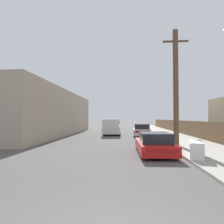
% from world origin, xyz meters
% --- Properties ---
extents(sidewalk_curb, '(4.20, 63.00, 0.12)m').
position_xyz_m(sidewalk_curb, '(5.30, 23.50, 0.06)').
color(sidewalk_curb, '#9E998E').
rests_on(sidewalk_curb, ground).
extents(discarded_fridge, '(1.10, 1.85, 0.79)m').
position_xyz_m(discarded_fridge, '(3.76, 7.33, 0.50)').
color(discarded_fridge, white).
rests_on(discarded_fridge, sidewalk_curb).
extents(parked_sports_car_red, '(1.95, 4.67, 1.23)m').
position_xyz_m(parked_sports_car_red, '(1.91, 8.85, 0.56)').
color(parked_sports_car_red, red).
rests_on(parked_sports_car_red, ground).
extents(car_parked_mid, '(2.12, 4.22, 1.37)m').
position_xyz_m(car_parked_mid, '(2.11, 20.35, 0.64)').
color(car_parked_mid, silver).
rests_on(car_parked_mid, ground).
extents(pickup_truck, '(2.09, 5.80, 1.93)m').
position_xyz_m(pickup_truck, '(-1.45, 21.69, 0.96)').
color(pickup_truck, silver).
rests_on(pickup_truck, ground).
extents(utility_pole, '(1.80, 0.37, 8.26)m').
position_xyz_m(utility_pole, '(3.85, 11.62, 4.32)').
color(utility_pole, brown).
rests_on(utility_pole, sidewalk_curb).
extents(wooden_fence, '(0.08, 45.22, 1.62)m').
position_xyz_m(wooden_fence, '(7.25, 21.96, 0.93)').
color(wooden_fence, brown).
rests_on(wooden_fence, sidewalk_curb).
extents(building_left_block, '(7.00, 22.71, 5.26)m').
position_xyz_m(building_left_block, '(-9.91, 21.11, 2.63)').
color(building_left_block, tan).
rests_on(building_left_block, ground).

